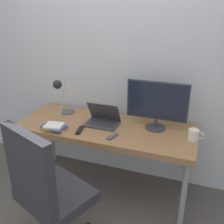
# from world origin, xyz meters

# --- Properties ---
(ground_plane) EXTENTS (12.00, 12.00, 0.00)m
(ground_plane) POSITION_xyz_m (0.00, 0.00, 0.00)
(ground_plane) COLOR #514C47
(wall_back) EXTENTS (8.00, 0.05, 2.60)m
(wall_back) POSITION_xyz_m (0.00, 0.75, 1.30)
(wall_back) COLOR silver
(wall_back) RESTS_ON ground_plane
(desk) EXTENTS (1.79, 0.68, 0.75)m
(desk) POSITION_xyz_m (0.00, 0.34, 0.69)
(desk) COLOR #996B42
(desk) RESTS_ON ground_plane
(laptop) EXTENTS (0.33, 0.24, 0.22)m
(laptop) POSITION_xyz_m (-0.05, 0.38, 0.80)
(laptop) COLOR #38383D
(laptop) RESTS_ON desk
(monitor) EXTENTS (0.59, 0.20, 0.47)m
(monitor) POSITION_xyz_m (0.48, 0.47, 1.01)
(monitor) COLOR #333338
(monitor) RESTS_ON desk
(desk_lamp) EXTENTS (0.16, 0.29, 0.42)m
(desk_lamp) POSITION_xyz_m (-0.53, 0.42, 1.00)
(desk_lamp) COLOR #4C4C51
(desk_lamp) RESTS_ON desk
(office_chair) EXTENTS (0.67, 0.63, 1.13)m
(office_chair) POSITION_xyz_m (-0.15, -0.53, 0.62)
(office_chair) COLOR black
(office_chair) RESTS_ON ground_plane
(book_stack) EXTENTS (0.26, 0.19, 0.06)m
(book_stack) POSITION_xyz_m (-0.44, 0.11, 0.78)
(book_stack) COLOR gold
(book_stack) RESTS_ON desk
(tv_remote) EXTENTS (0.08, 0.14, 0.02)m
(tv_remote) POSITION_xyz_m (0.14, 0.14, 0.76)
(tv_remote) COLOR #4C4C51
(tv_remote) RESTS_ON desk
(media_remote) EXTENTS (0.06, 0.17, 0.02)m
(media_remote) POSITION_xyz_m (-0.20, 0.16, 0.76)
(media_remote) COLOR black
(media_remote) RESTS_ON desk
(mug) EXTENTS (0.14, 0.09, 0.10)m
(mug) POSITION_xyz_m (0.85, 0.35, 0.80)
(mug) COLOR silver
(mug) RESTS_ON desk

